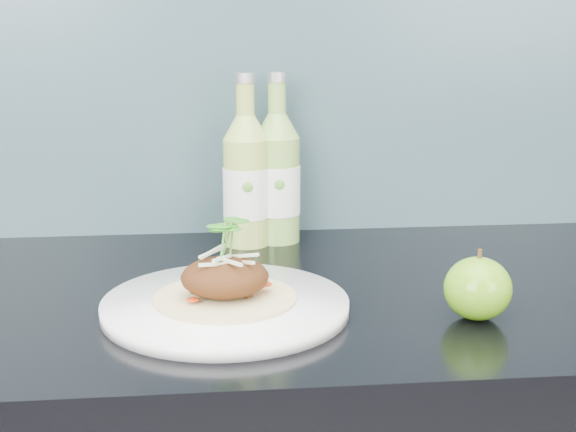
{
  "coord_description": "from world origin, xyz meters",
  "views": [
    {
      "loc": [
        -0.13,
        0.72,
        1.23
      ],
      "look_at": [
        -0.03,
        1.67,
        1.0
      ],
      "focal_mm": 50.0,
      "sensor_mm": 36.0,
      "label": 1
    }
  ],
  "objects_px": {
    "green_apple": "(478,288)",
    "cider_bottle_right": "(277,178)",
    "dinner_plate": "(225,306)",
    "cider_bottle_left": "(246,181)"
  },
  "relations": [
    {
      "from": "cider_bottle_right",
      "to": "green_apple",
      "type": "bearing_deg",
      "value": -47.94
    },
    {
      "from": "green_apple",
      "to": "cider_bottle_left",
      "type": "relative_size",
      "value": 0.39
    },
    {
      "from": "dinner_plate",
      "to": "green_apple",
      "type": "height_order",
      "value": "green_apple"
    },
    {
      "from": "dinner_plate",
      "to": "cider_bottle_left",
      "type": "relative_size",
      "value": 1.25
    },
    {
      "from": "green_apple",
      "to": "cider_bottle_right",
      "type": "bearing_deg",
      "value": 118.67
    },
    {
      "from": "green_apple",
      "to": "cider_bottle_left",
      "type": "distance_m",
      "value": 0.43
    },
    {
      "from": "dinner_plate",
      "to": "green_apple",
      "type": "xyz_separation_m",
      "value": [
        0.29,
        -0.05,
        0.03
      ]
    },
    {
      "from": "green_apple",
      "to": "cider_bottle_right",
      "type": "distance_m",
      "value": 0.41
    },
    {
      "from": "cider_bottle_left",
      "to": "cider_bottle_right",
      "type": "xyz_separation_m",
      "value": [
        0.05,
        0.01,
        0.0
      ]
    },
    {
      "from": "dinner_plate",
      "to": "cider_bottle_right",
      "type": "xyz_separation_m",
      "value": [
        0.09,
        0.31,
        0.09
      ]
    }
  ]
}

